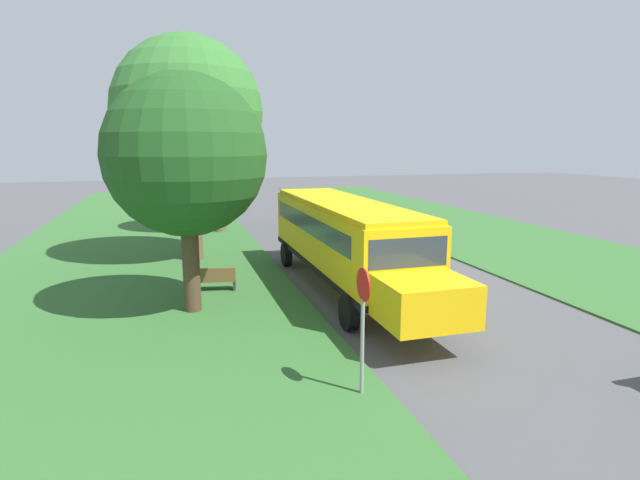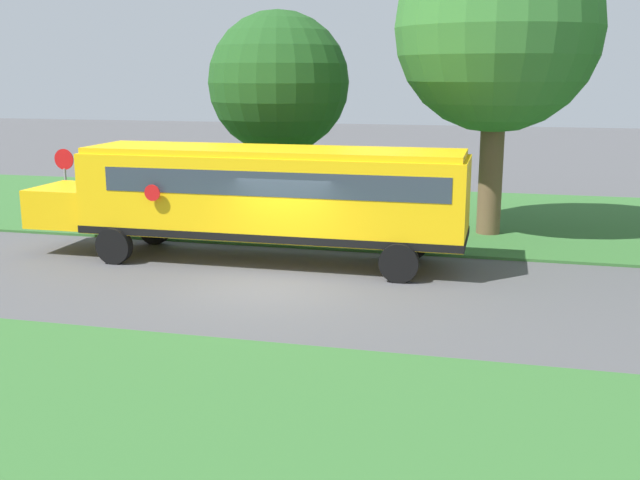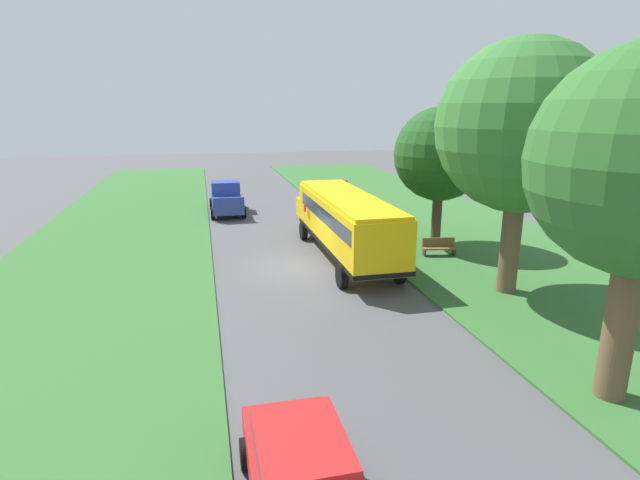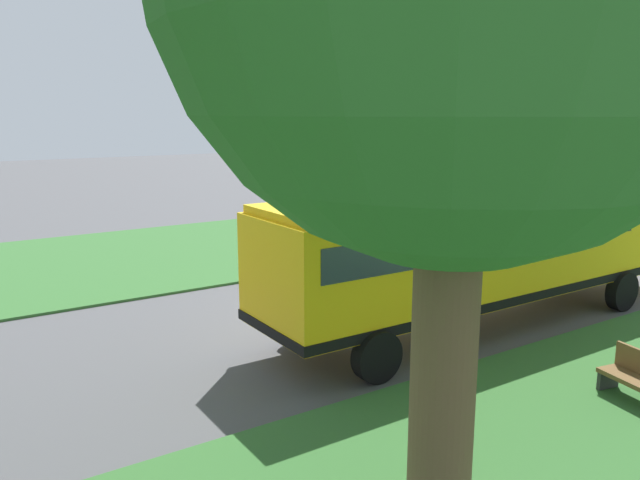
# 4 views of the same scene
# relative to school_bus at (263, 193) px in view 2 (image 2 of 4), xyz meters

# --- Properties ---
(ground_plane) EXTENTS (120.00, 120.00, 0.00)m
(ground_plane) POSITION_rel_school_bus_xyz_m (2.32, 0.96, -1.92)
(ground_plane) COLOR #4C4C4F
(grass_verge) EXTENTS (12.00, 80.00, 0.08)m
(grass_verge) POSITION_rel_school_bus_xyz_m (-7.68, 0.96, -1.88)
(grass_verge) COLOR #33662D
(grass_verge) RESTS_ON ground
(grass_far_side) EXTENTS (10.00, 80.00, 0.07)m
(grass_far_side) POSITION_rel_school_bus_xyz_m (11.32, 0.96, -1.89)
(grass_far_side) COLOR #33662D
(grass_far_side) RESTS_ON ground
(school_bus) EXTENTS (2.84, 12.42, 3.16)m
(school_bus) POSITION_rel_school_bus_xyz_m (0.00, 0.00, 0.00)
(school_bus) COLOR yellow
(school_bus) RESTS_ON ground
(oak_tree_beside_bus) EXTENTS (4.77, 4.77, 7.22)m
(oak_tree_beside_bus) POSITION_rel_school_bus_xyz_m (-5.37, -1.04, 2.88)
(oak_tree_beside_bus) COLOR #4C3826
(oak_tree_beside_bus) RESTS_ON ground
(oak_tree_roadside_mid) EXTENTS (6.34, 6.34, 9.65)m
(oak_tree_roadside_mid) POSITION_rel_school_bus_xyz_m (-4.79, 6.11, 4.58)
(oak_tree_roadside_mid) COLOR brown
(oak_tree_roadside_mid) RESTS_ON ground
(stop_sign) EXTENTS (0.08, 0.68, 2.74)m
(stop_sign) POSITION_rel_school_bus_xyz_m (-2.28, -7.54, -0.19)
(stop_sign) COLOR gray
(stop_sign) RESTS_ON ground
(park_bench) EXTENTS (1.66, 0.78, 0.92)m
(park_bench) POSITION_rel_school_bus_xyz_m (-4.61, 0.84, -1.45)
(park_bench) COLOR brown
(park_bench) RESTS_ON ground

